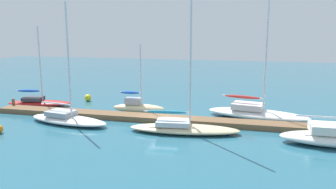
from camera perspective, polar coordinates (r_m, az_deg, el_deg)
ground_plane at (r=29.21m, az=-0.95°, el=-4.58°), size 120.00×120.00×0.00m
dock_pier at (r=29.15m, az=-0.95°, el=-4.15°), size 31.89×1.72×0.45m
dock_piling_near_end at (r=36.76m, az=-24.77°, el=-1.49°), size 0.28×0.28×1.08m
sailboat_0 at (r=37.35m, az=-21.11°, el=-1.16°), size 6.85×3.41×8.16m
sailboat_1 at (r=29.68m, az=-16.72°, el=-3.89°), size 7.75×3.51×10.00m
sailboat_2 at (r=32.19m, az=-5.16°, el=-2.05°), size 5.15×1.76×6.54m
sailboat_3 at (r=26.01m, az=2.50°, el=-5.43°), size 8.72×3.24×12.30m
sailboat_4 at (r=31.00m, az=14.78°, el=-2.88°), size 9.32×4.35×14.42m
mooring_buoy_yellow at (r=38.38m, az=-13.46°, el=-0.53°), size 0.75×0.75×0.75m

